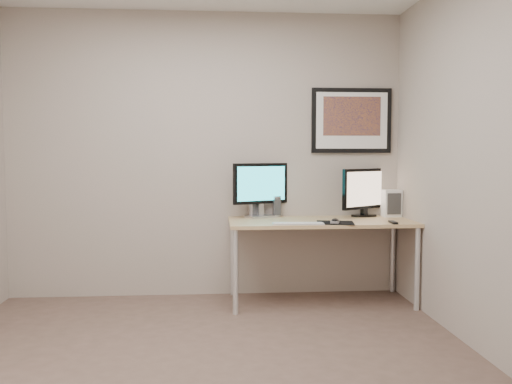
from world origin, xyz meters
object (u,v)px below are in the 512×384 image
at_px(desk, 320,228).
at_px(speaker_right, 277,206).
at_px(framed_art, 351,120).
at_px(fan_unit, 392,203).
at_px(monitor_large, 261,187).
at_px(speaker_left, 253,206).
at_px(monitor_tv, 364,191).
at_px(keyboard, 298,224).

bearing_deg(desk, speaker_right, 139.33).
relative_size(framed_art, fan_unit, 3.01).
height_order(framed_art, monitor_large, framed_art).
distance_m(speaker_left, speaker_right, 0.22).
bearing_deg(speaker_right, monitor_tv, -11.51).
height_order(desk, speaker_right, speaker_right).
xyz_separation_m(framed_art, speaker_left, (-0.92, -0.04, -0.79)).
relative_size(monitor_tv, keyboard, 1.14).
bearing_deg(desk, speaker_left, 152.67).
bearing_deg(fan_unit, keyboard, -156.17).
bearing_deg(framed_art, keyboard, -134.45).
relative_size(desk, speaker_right, 8.39).
bearing_deg(speaker_right, monitor_large, -168.93).
xyz_separation_m(monitor_tv, fan_unit, (0.25, -0.02, -0.11)).
relative_size(desk, fan_unit, 6.42).
distance_m(desk, framed_art, 1.07).
bearing_deg(speaker_left, framed_art, -21.59).
xyz_separation_m(desk, speaker_left, (-0.57, 0.29, 0.17)).
bearing_deg(keyboard, framed_art, 48.93).
relative_size(desk, framed_art, 2.13).
bearing_deg(monitor_tv, fan_unit, -38.90).
height_order(framed_art, speaker_right, framed_art).
height_order(desk, framed_art, framed_art).
bearing_deg(desk, monitor_tv, 27.58).
bearing_deg(keyboard, speaker_left, 123.68).
bearing_deg(speaker_right, fan_unit, -11.41).
bearing_deg(speaker_left, desk, -51.22).
bearing_deg(framed_art, monitor_tv, -42.23).
distance_m(desk, speaker_left, 0.66).
relative_size(monitor_large, keyboard, 1.21).
relative_size(speaker_left, fan_unit, 0.80).
xyz_separation_m(desk, keyboard, (-0.24, -0.27, 0.07)).
bearing_deg(fan_unit, monitor_tv, 172.42).
relative_size(monitor_large, speaker_right, 2.69).
distance_m(monitor_large, speaker_right, 0.24).
xyz_separation_m(speaker_left, keyboard, (0.33, -0.56, -0.09)).
height_order(monitor_large, speaker_right, monitor_large).
bearing_deg(keyboard, speaker_right, 104.35).
bearing_deg(desk, keyboard, -131.68).
height_order(monitor_large, speaker_left, monitor_large).
bearing_deg(framed_art, monitor_large, -174.63).
xyz_separation_m(speaker_right, keyboard, (0.11, -0.57, -0.09)).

